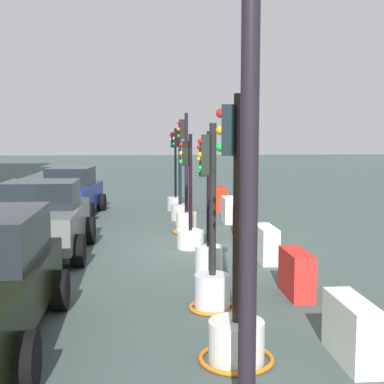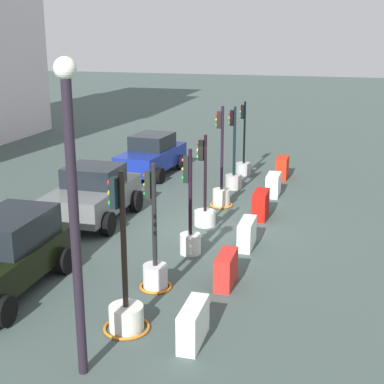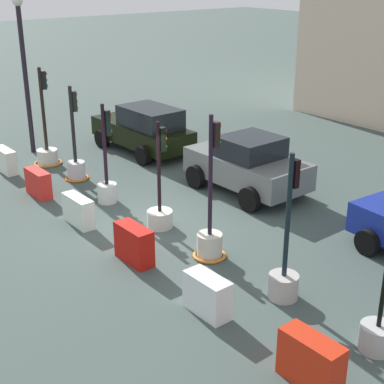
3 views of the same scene
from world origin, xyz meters
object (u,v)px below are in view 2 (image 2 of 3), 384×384
(construction_barrier_0, at_px, (193,324))
(street_lamp_post, at_px, (73,198))
(traffic_light_4, at_px, (221,191))
(traffic_light_5, at_px, (234,174))
(traffic_light_6, at_px, (243,163))
(car_black_sedan, at_px, (3,255))
(construction_barrier_2, at_px, (247,234))
(construction_barrier_4, at_px, (273,185))
(traffic_light_1, at_px, (155,267))
(construction_barrier_3, at_px, (261,205))
(traffic_light_3, at_px, (205,209))
(construction_barrier_1, at_px, (226,269))
(car_grey_saloon, at_px, (93,194))
(traffic_light_0, at_px, (125,305))
(car_blue_estate, at_px, (152,155))
(traffic_light_2, at_px, (190,232))
(construction_barrier_5, at_px, (282,168))

(construction_barrier_0, relative_size, street_lamp_post, 0.21)
(traffic_light_4, relative_size, traffic_light_5, 1.10)
(traffic_light_6, bearing_deg, car_black_sedan, 165.06)
(construction_barrier_2, relative_size, street_lamp_post, 0.20)
(traffic_light_4, bearing_deg, construction_barrier_2, -156.33)
(construction_barrier_0, xyz_separation_m, construction_barrier_4, (10.53, -0.06, 0.01))
(traffic_light_1, relative_size, construction_barrier_2, 2.70)
(construction_barrier_0, height_order, construction_barrier_3, construction_barrier_3)
(street_lamp_post, bearing_deg, traffic_light_6, -0.14)
(traffic_light_4, bearing_deg, traffic_light_6, 1.18)
(construction_barrier_3, bearing_deg, traffic_light_5, 25.93)
(traffic_light_3, xyz_separation_m, construction_barrier_1, (-4.02, -1.57, -0.13))
(traffic_light_1, xyz_separation_m, car_grey_saloon, (4.17, 3.54, 0.32))
(traffic_light_0, relative_size, construction_barrier_3, 3.10)
(construction_barrier_4, bearing_deg, construction_barrier_0, 179.65)
(traffic_light_1, distance_m, construction_barrier_0, 2.58)
(traffic_light_3, distance_m, car_grey_saloon, 3.58)
(car_blue_estate, bearing_deg, car_grey_saloon, -177.95)
(traffic_light_2, distance_m, traffic_light_6, 8.94)
(traffic_light_2, distance_m, construction_barrier_5, 8.90)
(car_black_sedan, bearing_deg, traffic_light_3, -30.38)
(traffic_light_2, relative_size, street_lamp_post, 0.53)
(traffic_light_0, bearing_deg, construction_barrier_4, -8.25)
(construction_barrier_0, bearing_deg, construction_barrier_1, -1.04)
(traffic_light_0, distance_m, traffic_light_3, 6.59)
(traffic_light_1, relative_size, street_lamp_post, 0.55)
(construction_barrier_5, bearing_deg, construction_barrier_4, -179.87)
(construction_barrier_0, relative_size, construction_barrier_5, 1.04)
(construction_barrier_3, relative_size, car_blue_estate, 0.26)
(car_black_sedan, bearing_deg, traffic_light_1, -72.76)
(traffic_light_1, distance_m, car_grey_saloon, 5.48)
(traffic_light_0, xyz_separation_m, construction_barrier_4, (10.42, -1.51, -0.13))
(construction_barrier_3, bearing_deg, traffic_light_6, 16.42)
(traffic_light_1, height_order, car_blue_estate, traffic_light_1)
(traffic_light_3, height_order, construction_barrier_5, traffic_light_3)
(traffic_light_1, bearing_deg, construction_barrier_2, -26.73)
(car_black_sedan, xyz_separation_m, car_grey_saloon, (5.21, 0.22, -0.01))
(traffic_light_5, height_order, street_lamp_post, street_lamp_post)
(traffic_light_3, height_order, traffic_light_6, traffic_light_6)
(traffic_light_0, bearing_deg, traffic_light_3, 0.67)
(traffic_light_5, distance_m, construction_barrier_0, 11.18)
(car_black_sedan, height_order, car_grey_saloon, car_grey_saloon)
(traffic_light_4, bearing_deg, traffic_light_5, 1.33)
(traffic_light_3, bearing_deg, construction_barrier_0, -167.18)
(traffic_light_1, height_order, construction_barrier_0, traffic_light_1)
(traffic_light_5, distance_m, construction_barrier_1, 8.54)
(car_grey_saloon, bearing_deg, traffic_light_2, -116.87)
(traffic_light_4, distance_m, construction_barrier_5, 4.64)
(traffic_light_2, relative_size, traffic_light_5, 0.92)
(construction_barrier_5, bearing_deg, car_blue_estate, 98.74)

